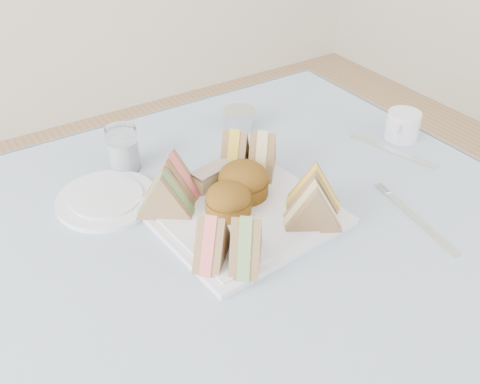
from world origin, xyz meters
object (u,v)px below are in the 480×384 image
water_glass (123,149)px  serving_plate (240,212)px  table (258,368)px  creamer_jug (403,126)px

water_glass → serving_plate: bearing=-66.4°
table → creamer_jug: creamer_jug is taller
table → serving_plate: size_ratio=3.03×
creamer_jug → water_glass: bearing=136.5°
serving_plate → water_glass: water_glass is taller
creamer_jug → serving_plate: bearing=162.5°
water_glass → creamer_jug: size_ratio=1.27×
serving_plate → creamer_jug: (0.45, 0.04, 0.03)m
table → creamer_jug: 0.61m
table → serving_plate: 0.39m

